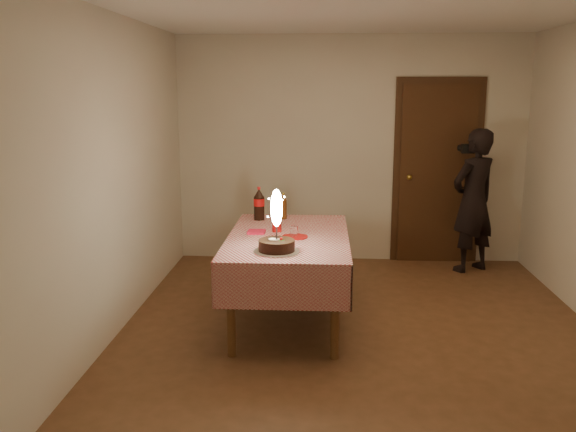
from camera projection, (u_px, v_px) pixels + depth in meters
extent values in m
cube|color=brown|center=(358.00, 332.00, 5.10)|extent=(4.00, 4.50, 0.01)
cube|color=beige|center=(350.00, 150.00, 7.03)|extent=(4.00, 0.04, 2.60)
cube|color=beige|center=(394.00, 254.00, 2.64)|extent=(4.00, 0.04, 2.60)
cube|color=beige|center=(115.00, 176.00, 4.95)|extent=(0.04, 4.50, 2.60)
cube|color=silver|center=(366.00, 7.00, 4.57)|extent=(4.00, 4.50, 0.04)
cube|color=#472814|center=(437.00, 175.00, 7.00)|extent=(0.85, 0.05, 2.05)
sphere|color=#B28C33|center=(409.00, 177.00, 6.98)|extent=(0.06, 0.06, 0.06)
cube|color=brown|center=(288.00, 239.00, 5.20)|extent=(0.90, 1.60, 0.04)
cylinder|color=brown|center=(231.00, 311.00, 4.58)|extent=(0.07, 0.07, 0.72)
cylinder|color=brown|center=(335.00, 313.00, 4.53)|extent=(0.07, 0.07, 0.72)
cylinder|color=brown|center=(253.00, 257.00, 6.02)|extent=(0.07, 0.07, 0.72)
cylinder|color=brown|center=(332.00, 259.00, 5.98)|extent=(0.07, 0.07, 0.72)
cube|color=beige|center=(288.00, 236.00, 5.19)|extent=(1.02, 1.72, 0.01)
cube|color=beige|center=(282.00, 288.00, 4.40)|extent=(1.02, 0.01, 0.34)
cube|color=beige|center=(293.00, 233.00, 6.06)|extent=(1.02, 0.01, 0.34)
cube|color=beige|center=(230.00, 255.00, 5.26)|extent=(0.01, 1.72, 0.34)
cube|color=beige|center=(347.00, 257.00, 5.20)|extent=(0.01, 1.72, 0.34)
cylinder|color=white|center=(277.00, 251.00, 4.68)|extent=(0.35, 0.35, 0.01)
cylinder|color=black|center=(277.00, 245.00, 4.67)|extent=(0.28, 0.28, 0.08)
cylinder|color=white|center=(274.00, 239.00, 4.68)|extent=(0.07, 0.07, 0.00)
sphere|color=red|center=(281.00, 239.00, 4.65)|extent=(0.02, 0.02, 0.02)
cube|color=#19721E|center=(283.00, 240.00, 4.64)|extent=(0.02, 0.01, 0.00)
cube|color=#19721E|center=(280.00, 241.00, 4.64)|extent=(0.01, 0.02, 0.00)
cylinder|color=#262628|center=(277.00, 232.00, 4.65)|extent=(0.01, 0.01, 0.12)
ellipsoid|color=#FFF2BF|center=(277.00, 208.00, 4.61)|extent=(0.09, 0.09, 0.29)
sphere|color=white|center=(277.00, 222.00, 4.63)|extent=(0.04, 0.04, 0.04)
cylinder|color=#B00C0C|center=(295.00, 237.00, 5.13)|extent=(0.22, 0.22, 0.01)
cylinder|color=#A70B0B|center=(277.00, 226.00, 5.32)|extent=(0.08, 0.08, 0.10)
cylinder|color=white|center=(294.00, 231.00, 5.14)|extent=(0.07, 0.07, 0.09)
cube|color=red|center=(256.00, 232.00, 5.27)|extent=(0.15, 0.15, 0.02)
cylinder|color=black|center=(259.00, 208.00, 5.78)|extent=(0.10, 0.10, 0.22)
cylinder|color=red|center=(259.00, 202.00, 5.77)|extent=(0.10, 0.10, 0.07)
cone|color=black|center=(259.00, 193.00, 5.75)|extent=(0.10, 0.10, 0.08)
cylinder|color=red|center=(259.00, 188.00, 5.74)|extent=(0.03, 0.03, 0.02)
cylinder|color=#542B0E|center=(283.00, 210.00, 5.83)|extent=(0.06, 0.06, 0.18)
cone|color=#542B0E|center=(283.00, 197.00, 5.81)|extent=(0.06, 0.06, 0.06)
cylinder|color=olive|center=(283.00, 194.00, 5.80)|extent=(0.02, 0.02, 0.02)
imported|color=black|center=(473.00, 201.00, 6.67)|extent=(0.69, 0.63, 1.58)
cube|color=black|center=(468.00, 149.00, 6.66)|extent=(0.16, 0.15, 0.10)
cylinder|color=black|center=(462.00, 148.00, 6.73)|extent=(0.11, 0.11, 0.08)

